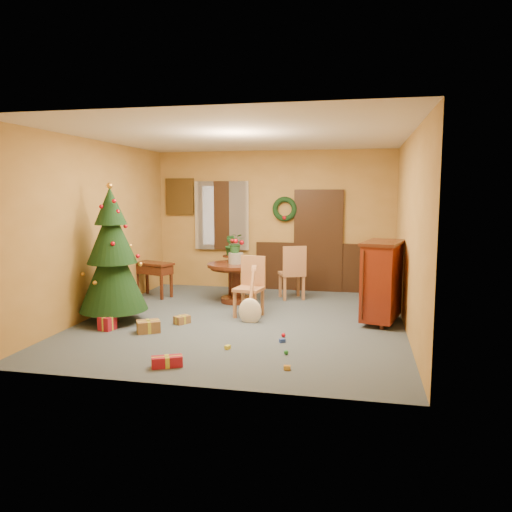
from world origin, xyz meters
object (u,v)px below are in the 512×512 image
(sideboard, at_px, (382,279))
(writing_desk, at_px, (154,271))
(dining_table, at_px, (236,275))
(chair_near, at_px, (251,284))
(christmas_tree, at_px, (112,257))

(sideboard, bearing_deg, writing_desk, 165.67)
(writing_desk, height_order, sideboard, sideboard)
(dining_table, height_order, chair_near, chair_near)
(writing_desk, bearing_deg, christmas_tree, -85.66)
(christmas_tree, bearing_deg, chair_near, 22.13)
(writing_desk, relative_size, sideboard, 0.66)
(christmas_tree, distance_m, sideboard, 4.25)
(chair_near, xyz_separation_m, writing_desk, (-2.19, 1.08, -0.02))
(sideboard, bearing_deg, chair_near, 179.63)
(dining_table, bearing_deg, sideboard, -20.11)
(christmas_tree, bearing_deg, dining_table, 48.70)
(christmas_tree, height_order, writing_desk, christmas_tree)
(dining_table, relative_size, christmas_tree, 0.48)
(chair_near, relative_size, christmas_tree, 0.45)
(chair_near, relative_size, sideboard, 0.77)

